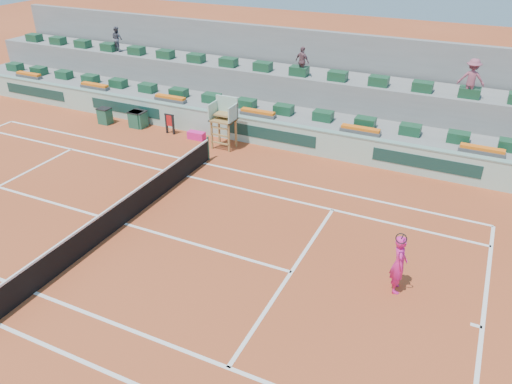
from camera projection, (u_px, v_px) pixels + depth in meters
ground at (125, 224)px, 17.76m from camera, size 90.00×90.00×0.00m
seating_tier_lower at (254, 113)px, 25.91m from camera, size 36.00×4.00×1.20m
seating_tier_upper at (267, 92)px, 26.83m from camera, size 36.00×2.40×2.60m
stadium_back_wall at (279, 68)px, 27.65m from camera, size 36.00×0.40×4.40m
player_bag at (196, 135)px, 24.38m from camera, size 0.87×0.38×0.38m
spectator_left at (117, 39)px, 29.10m from camera, size 0.80×0.69×1.40m
spectator_mid at (302, 62)px, 24.49m from camera, size 0.92×0.65×1.45m
spectator_right at (472, 79)px, 21.43m from camera, size 1.15×0.70×1.73m
court_lines at (125, 224)px, 17.76m from camera, size 23.89×11.09×0.01m
tennis_net at (123, 211)px, 17.50m from camera, size 0.10×11.97×1.10m
advertising_hoarding at (235, 127)px, 24.15m from camera, size 36.00×0.34×1.26m
umpire_chair at (224, 116)px, 22.92m from camera, size 1.10×0.90×2.40m
seat_row_lower at (247, 104)px, 24.80m from camera, size 32.90×0.60×0.44m
seat_row_upper at (263, 66)px, 25.62m from camera, size 32.90×0.60×0.44m
flower_planters at (212, 106)px, 24.77m from camera, size 26.80×0.36×0.28m
drink_cooler_a at (138, 119)px, 25.70m from camera, size 0.79×0.68×0.84m
drink_cooler_b at (136, 119)px, 25.66m from camera, size 0.68×0.59×0.84m
drink_cooler_c at (105, 116)px, 26.11m from camera, size 0.65×0.56×0.84m
towel_rack at (170, 122)px, 24.79m from camera, size 0.53×0.09×1.03m
tennis_player at (399, 264)px, 14.20m from camera, size 0.61×0.95×2.28m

